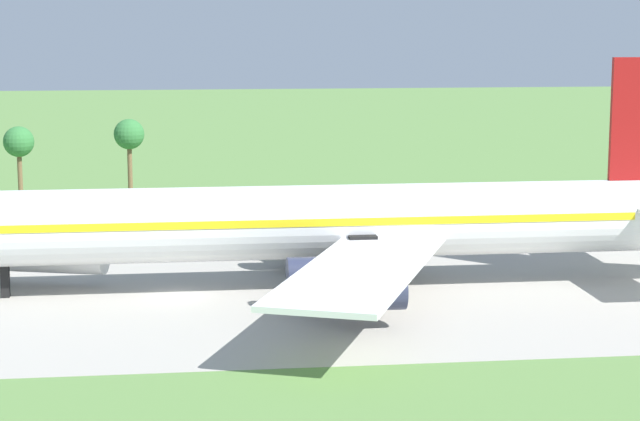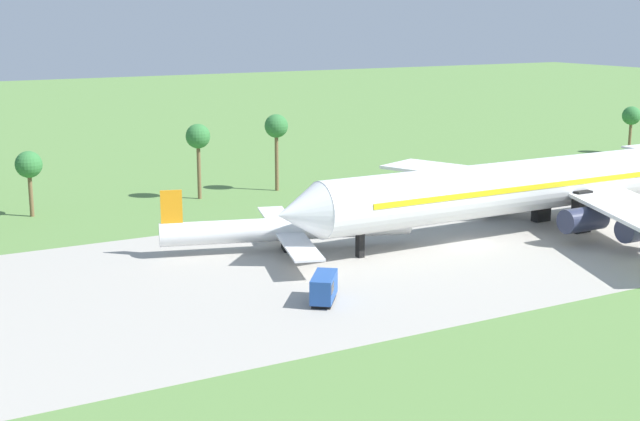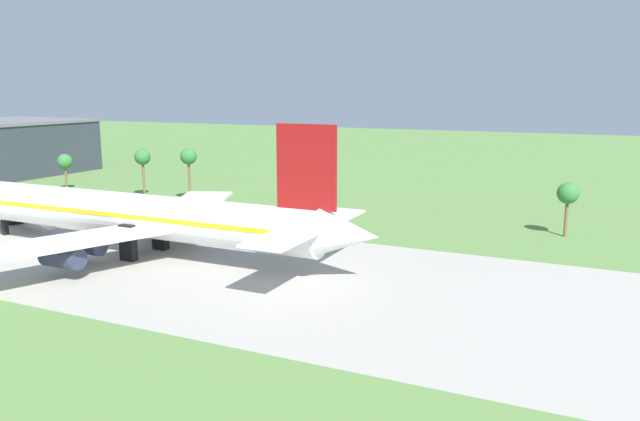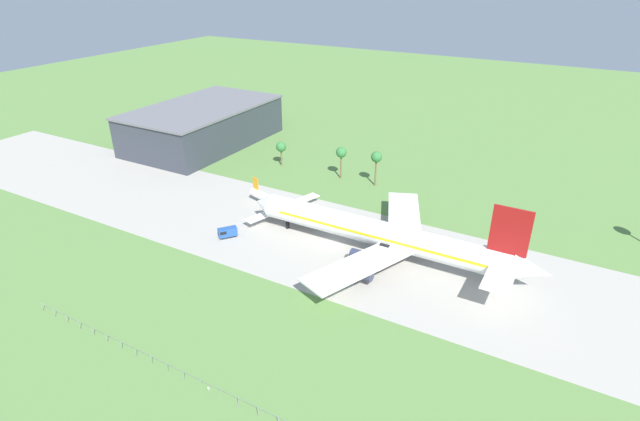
% 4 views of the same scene
% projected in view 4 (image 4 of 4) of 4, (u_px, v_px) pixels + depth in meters
% --- Properties ---
extents(ground_plane, '(600.00, 600.00, 0.00)m').
position_uv_depth(ground_plane, '(331.00, 243.00, 131.17)').
color(ground_plane, '#5B8442').
extents(taxiway_strip, '(320.00, 44.00, 0.02)m').
position_uv_depth(taxiway_strip, '(331.00, 243.00, 131.16)').
color(taxiway_strip, '#A8A399').
rests_on(taxiway_strip, ground_plane).
extents(jet_airliner, '(77.51, 57.90, 20.10)m').
position_uv_depth(jet_airliner, '(385.00, 235.00, 123.35)').
color(jet_airliner, white).
rests_on(jet_airliner, ground_plane).
extents(regional_aircraft, '(28.65, 26.02, 7.63)m').
position_uv_depth(regional_aircraft, '(283.00, 206.00, 145.26)').
color(regional_aircraft, white).
rests_on(regional_aircraft, ground_plane).
extents(baggage_tug, '(4.62, 5.15, 2.71)m').
position_uv_depth(baggage_tug, '(227.00, 232.00, 133.58)').
color(baggage_tug, black).
rests_on(baggage_tug, ground_plane).
extents(perimeter_fence, '(80.10, 0.10, 2.10)m').
position_uv_depth(perimeter_fence, '(184.00, 374.00, 87.65)').
color(perimeter_fence, gray).
rests_on(perimeter_fence, ground_plane).
extents(no_stopping_sign, '(0.44, 0.08, 1.68)m').
position_uv_depth(no_stopping_sign, '(209.00, 390.00, 85.00)').
color(no_stopping_sign, gray).
rests_on(no_stopping_sign, ground_plane).
extents(terminal_building, '(36.72, 61.20, 15.43)m').
position_uv_depth(terminal_building, '(203.00, 125.00, 200.13)').
color(terminal_building, '#333842').
rests_on(terminal_building, ground_plane).
extents(palm_tree_row, '(117.64, 3.60, 11.83)m').
position_uv_depth(palm_tree_row, '(396.00, 166.00, 158.50)').
color(palm_tree_row, brown).
rests_on(palm_tree_row, ground_plane).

